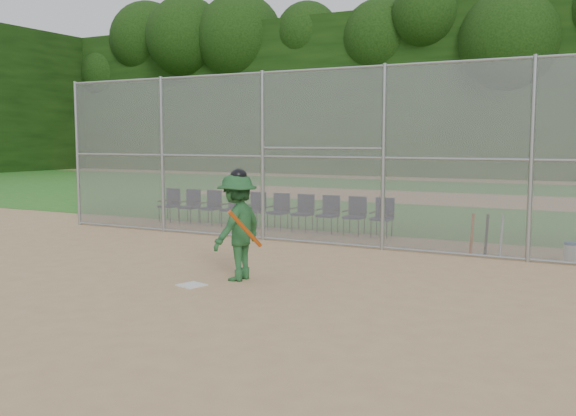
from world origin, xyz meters
The scene contains 19 objects.
ground centered at (0.00, 0.00, 0.00)m, with size 100.00×100.00×0.00m, color tan.
grass_strip centered at (0.00, 18.00, 0.01)m, with size 100.00×100.00×0.00m, color #2A6B20.
dirt_patch_far centered at (0.00, 18.00, 0.01)m, with size 24.00×24.00×0.00m, color tan.
backstop_fence centered at (0.00, 5.00, 2.07)m, with size 16.09×0.09×4.00m.
treeline centered at (0.00, 20.00, 5.50)m, with size 81.00×60.00×11.00m.
home_plate centered at (-0.59, 0.23, 0.01)m, with size 0.39×0.39×0.02m, color silver.
batter_at_plate centered at (-0.16, 0.97, 0.92)m, with size 0.92×1.31×1.90m.
water_cooler centered at (4.77, 5.29, 0.21)m, with size 0.32×0.32×0.41m.
spare_bats centered at (3.11, 5.48, 0.42)m, with size 0.66×0.30×0.84m.
chair_0 centered at (-6.22, 6.76, 0.48)m, with size 0.54×0.52×0.96m, color #0E1236, non-canonical shape.
chair_1 centered at (-5.49, 6.76, 0.48)m, with size 0.54×0.52×0.96m, color #0E1236, non-canonical shape.
chair_2 centered at (-4.76, 6.76, 0.48)m, with size 0.54×0.52×0.96m, color #0E1236, non-canonical shape.
chair_3 centered at (-4.03, 6.76, 0.48)m, with size 0.54×0.52×0.96m, color #0E1236, non-canonical shape.
chair_4 centered at (-3.30, 6.76, 0.48)m, with size 0.54×0.52×0.96m, color #0E1236, non-canonical shape.
chair_5 centered at (-2.57, 6.76, 0.48)m, with size 0.54×0.52×0.96m, color #0E1236, non-canonical shape.
chair_6 centered at (-1.84, 6.76, 0.48)m, with size 0.54×0.52×0.96m, color #0E1236, non-canonical shape.
chair_7 centered at (-1.11, 6.76, 0.48)m, with size 0.54×0.52×0.96m, color #0E1236, non-canonical shape.
chair_8 centered at (-0.38, 6.76, 0.48)m, with size 0.54×0.52×0.96m, color #0E1236, non-canonical shape.
chair_9 centered at (0.36, 6.76, 0.48)m, with size 0.54×0.52×0.96m, color #0E1236, non-canonical shape.
Camera 1 is at (5.63, -8.15, 2.37)m, focal length 40.00 mm.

